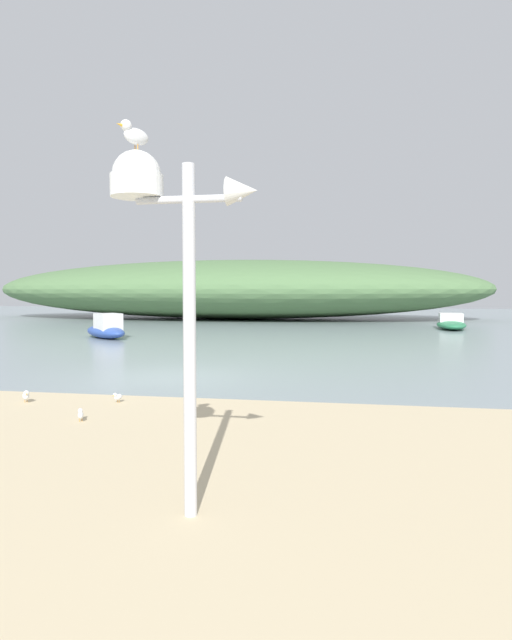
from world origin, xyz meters
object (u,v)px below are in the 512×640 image
motorboat_mid_channel (451,323)px  seagull_near_waterline (118,397)px  seagull_on_radar (135,134)px  seagull_upper_strand (81,414)px  mast_structure (159,217)px  motorboat_by_sandbar (106,329)px  seagull_by_mast (26,395)px

motorboat_mid_channel → seagull_near_waterline: motorboat_mid_channel is taller
seagull_on_radar → seagull_upper_strand: 5.25m
seagull_near_waterline → motorboat_mid_channel: bearing=67.3°
mast_structure → motorboat_by_sandbar: size_ratio=0.97×
motorboat_mid_channel → seagull_near_waterline: size_ratio=16.51×
seagull_near_waterline → seagull_by_mast: (-1.72, -0.29, 0.02)m
seagull_upper_strand → motorboat_mid_channel: bearing=68.5°
seagull_near_waterline → seagull_upper_strand: 1.47m
mast_structure → seagull_upper_strand: (-2.55, 3.19, -2.68)m
seagull_on_radar → seagull_by_mast: size_ratio=1.09×
seagull_by_mast → seagull_upper_strand: bearing=-33.9°
motorboat_by_sandbar → seagull_near_waterline: size_ratio=12.97×
seagull_on_radar → motorboat_mid_channel: 30.49m
motorboat_mid_channel → seagull_upper_strand: 27.98m
motorboat_mid_channel → seagull_near_waterline: 26.63m
mast_structure → motorboat_mid_channel: mast_structure is taller
seagull_on_radar → seagull_upper_strand: size_ratio=1.36×
seagull_upper_strand → seagull_by_mast: seagull_by_mast is taller
mast_structure → seagull_on_radar: bearing=-175.9°
motorboat_mid_channel → seagull_by_mast: bearing=-115.7°
motorboat_mid_channel → seagull_near_waterline: bearing=-112.7°
motorboat_by_sandbar → seagull_upper_strand: 18.05m
mast_structure → seagull_by_mast: (-4.30, 4.37, -2.66)m
motorboat_by_sandbar → seagull_by_mast: (5.73, -15.25, -0.11)m
seagull_by_mast → motorboat_by_sandbar: bearing=110.6°
seagull_near_waterline → seagull_on_radar: bearing=-63.2°
mast_structure → seagull_near_waterline: (-2.58, 4.66, -2.68)m
seagull_near_waterline → seagull_by_mast: bearing=-170.4°
seagull_on_radar → seagull_near_waterline: bearing=116.8°
seagull_by_mast → seagull_near_waterline: bearing=9.6°
mast_structure → seagull_upper_strand: 4.89m
mast_structure → seagull_on_radar: 0.79m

